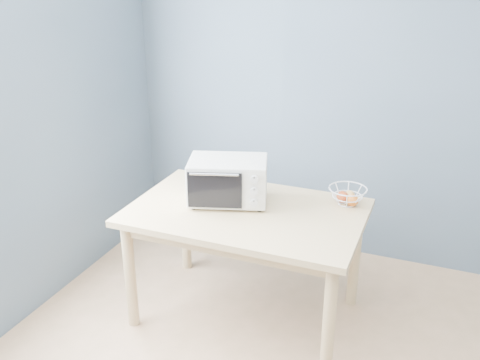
% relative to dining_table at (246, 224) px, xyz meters
% --- Properties ---
extents(room, '(4.01, 4.51, 2.61)m').
position_rel_dining_table_xyz_m(room, '(0.69, -1.17, 0.65)').
color(room, tan).
rests_on(room, ground).
extents(dining_table, '(1.40, 0.90, 0.75)m').
position_rel_dining_table_xyz_m(dining_table, '(0.00, 0.00, 0.00)').
color(dining_table, '#D3B17E').
rests_on(dining_table, ground).
extents(toaster_oven, '(0.55, 0.47, 0.28)m').
position_rel_dining_table_xyz_m(toaster_oven, '(-0.16, 0.06, 0.25)').
color(toaster_oven, beige).
rests_on(toaster_oven, dining_table).
extents(fruit_basket, '(0.27, 0.27, 0.11)m').
position_rel_dining_table_xyz_m(fruit_basket, '(0.55, 0.31, 0.16)').
color(fruit_basket, white).
rests_on(fruit_basket, dining_table).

